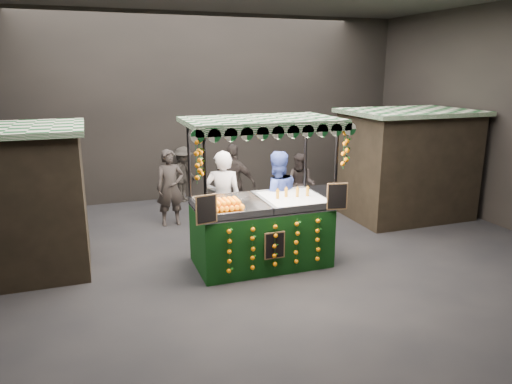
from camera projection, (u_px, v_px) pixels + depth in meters
name	position (u px, v px, depth m)	size (l,w,h in m)	color
ground	(257.00, 260.00, 9.05)	(12.00, 12.00, 0.00)	black
market_hall	(257.00, 78.00, 8.19)	(12.10, 10.10, 5.05)	black
neighbour_stall_right	(406.00, 163.00, 11.50)	(3.00, 2.20, 2.60)	black
juice_stall	(262.00, 221.00, 8.66)	(2.80, 1.65, 2.71)	#0B330B
vendor_grey	(223.00, 200.00, 9.39)	(0.85, 0.68, 2.01)	gray
vendor_blue	(276.00, 199.00, 9.57)	(1.01, 0.82, 1.97)	navy
shopper_0	(170.00, 188.00, 10.88)	(0.66, 0.44, 1.77)	#2C2624
shopper_1	(301.00, 185.00, 11.66)	(0.94, 0.94, 1.54)	#292322
shopper_2	(234.00, 183.00, 11.12)	(1.14, 1.02, 1.86)	black
shopper_3	(183.00, 174.00, 12.88)	(1.08, 1.09, 1.51)	#2B2723
shopper_4	(14.00, 202.00, 10.02)	(0.93, 0.82, 1.61)	black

